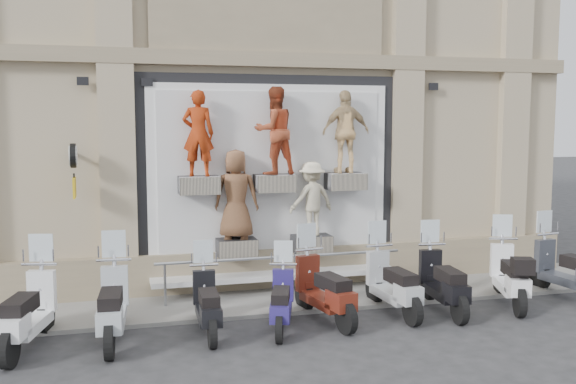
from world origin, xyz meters
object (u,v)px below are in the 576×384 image
object	(u,v)px
clock_sign_bracket	(74,164)
scooter_f	(324,276)
scooter_c	(112,291)
scooter_b	(27,296)
scooter_i	(510,263)
scooter_d	(207,291)
scooter_j	(569,257)
scooter_e	(282,289)
scooter_g	(393,270)
scooter_h	(443,269)
guard_rail	(282,278)

from	to	relation	value
clock_sign_bracket	scooter_f	size ratio (longest dim) A/B	0.49
scooter_c	scooter_b	bearing A→B (deg)	-176.87
scooter_i	clock_sign_bracket	bearing A→B (deg)	-173.52
scooter_d	scooter_j	bearing A→B (deg)	4.24
clock_sign_bracket	scooter_e	size ratio (longest dim) A/B	0.57
scooter_g	scooter_c	bearing A→B (deg)	179.21
scooter_d	scooter_g	xyz separation A→B (m)	(3.49, 0.24, 0.08)
scooter_e	scooter_j	xyz separation A→B (m)	(6.09, 0.38, 0.13)
clock_sign_bracket	scooter_i	world-z (taller)	clock_sign_bracket
clock_sign_bracket	scooter_c	xyz separation A→B (m)	(0.63, -2.09, -1.93)
scooter_e	scooter_h	xyz separation A→B (m)	(3.19, 0.21, 0.10)
scooter_f	scooter_h	distance (m)	2.34
clock_sign_bracket	scooter_g	world-z (taller)	clock_sign_bracket
guard_rail	scooter_e	distance (m)	1.82
scooter_i	scooter_g	bearing A→B (deg)	-161.94
guard_rail	scooter_j	size ratio (longest dim) A/B	2.39
guard_rail	clock_sign_bracket	bearing A→B (deg)	173.16
clock_sign_bracket	scooter_g	size ratio (longest dim) A/B	0.50
clock_sign_bracket	scooter_d	size ratio (longest dim) A/B	0.55
scooter_f	scooter_g	world-z (taller)	scooter_f
guard_rail	scooter_h	xyz separation A→B (m)	(2.73, -1.53, 0.37)
scooter_c	scooter_g	world-z (taller)	scooter_c
guard_rail	scooter_e	bearing A→B (deg)	-104.97
scooter_b	scooter_e	distance (m)	4.09
scooter_f	scooter_j	distance (m)	5.24
scooter_e	scooter_i	xyz separation A→B (m)	(4.67, 0.28, 0.12)
scooter_e	scooter_j	bearing A→B (deg)	21.36
scooter_e	scooter_f	xyz separation A→B (m)	(0.86, 0.26, 0.12)
scooter_e	scooter_g	xyz separation A→B (m)	(2.23, 0.35, 0.10)
scooter_h	scooter_f	bearing A→B (deg)	-175.83
clock_sign_bracket	scooter_j	world-z (taller)	clock_sign_bracket
guard_rail	scooter_b	size ratio (longest dim) A/B	2.38
scooter_b	scooter_f	bearing A→B (deg)	14.87
scooter_g	scooter_i	xyz separation A→B (m)	(2.44, -0.08, 0.02)
guard_rail	scooter_i	bearing A→B (deg)	-19.19
guard_rail	scooter_c	distance (m)	3.67
scooter_b	scooter_c	world-z (taller)	scooter_c
scooter_c	scooter_g	distance (m)	5.04
scooter_b	scooter_h	bearing A→B (deg)	14.10
scooter_c	scooter_j	bearing A→B (deg)	5.74
scooter_e	scooter_i	distance (m)	4.68
scooter_j	scooter_c	bearing A→B (deg)	174.41
clock_sign_bracket	scooter_e	xyz separation A→B (m)	(3.43, -2.21, -2.07)
scooter_f	scooter_h	xyz separation A→B (m)	(2.34, -0.04, -0.01)
scooter_j	scooter_e	bearing A→B (deg)	176.29
scooter_i	scooter_j	size ratio (longest dim) A/B	0.99
scooter_i	scooter_d	bearing A→B (deg)	-158.54
scooter_c	scooter_h	world-z (taller)	scooter_c
scooter_g	scooter_e	bearing A→B (deg)	-174.45
scooter_f	scooter_j	size ratio (longest dim) A/B	0.98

